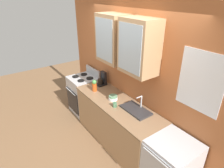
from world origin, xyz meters
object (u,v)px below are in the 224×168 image
(sink_faucet, at_px, (136,110))
(dishwasher, at_px, (170,167))
(stove_range, at_px, (84,94))
(vase, at_px, (94,86))
(bowl_stack, at_px, (113,98))
(coffee_maker, at_px, (102,80))
(cup_near_sink, at_px, (115,105))

(sink_faucet, distance_m, dishwasher, 1.01)
(stove_range, distance_m, sink_faucet, 1.81)
(stove_range, xyz_separation_m, dishwasher, (2.62, -0.00, -0.01))
(stove_range, height_order, sink_faucet, sink_faucet)
(stove_range, height_order, vase, vase)
(sink_faucet, distance_m, vase, 1.05)
(bowl_stack, xyz_separation_m, vase, (-0.50, -0.10, 0.07))
(vase, bearing_deg, coffee_maker, 118.15)
(cup_near_sink, bearing_deg, dishwasher, 5.66)
(coffee_maker, bearing_deg, vase, -61.85)
(bowl_stack, distance_m, dishwasher, 1.49)
(sink_faucet, distance_m, coffee_maker, 1.18)
(bowl_stack, relative_size, coffee_maker, 0.58)
(sink_faucet, height_order, bowl_stack, sink_faucet)
(bowl_stack, bearing_deg, dishwasher, -0.01)
(coffee_maker, bearing_deg, dishwasher, -5.16)
(dishwasher, bearing_deg, coffee_maker, 174.84)
(stove_range, bearing_deg, vase, -8.03)
(stove_range, height_order, bowl_stack, stove_range)
(coffee_maker, bearing_deg, bowl_stack, -15.86)
(vase, distance_m, cup_near_sink, 0.73)
(bowl_stack, bearing_deg, vase, -169.01)
(stove_range, relative_size, bowl_stack, 6.40)
(sink_faucet, bearing_deg, stove_range, -176.68)
(sink_faucet, height_order, dishwasher, sink_faucet)
(sink_faucet, relative_size, coffee_maker, 1.83)
(coffee_maker, bearing_deg, sink_faucet, -3.91)
(bowl_stack, height_order, coffee_maker, coffee_maker)
(bowl_stack, relative_size, vase, 0.71)
(dishwasher, bearing_deg, vase, -177.08)
(vase, bearing_deg, dishwasher, 2.92)
(bowl_stack, relative_size, dishwasher, 0.19)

